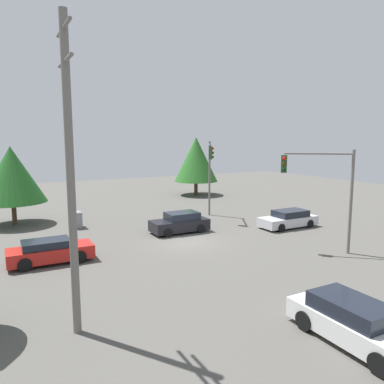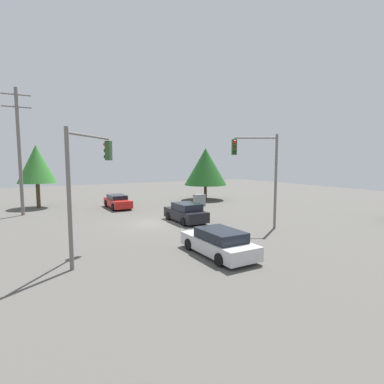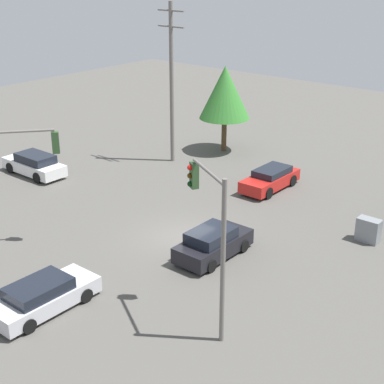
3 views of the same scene
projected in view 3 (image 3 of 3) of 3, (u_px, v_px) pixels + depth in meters
name	position (u px, v px, depth m)	size (l,w,h in m)	color
ground_plane	(183.00, 238.00, 30.22)	(80.00, 80.00, 0.00)	#54514C
sedan_dark	(213.00, 243.00, 28.08)	(1.93, 4.17, 1.47)	black
sedan_red	(270.00, 179.00, 36.32)	(1.84, 4.44, 1.31)	red
sedan_silver	(43.00, 296.00, 23.86)	(1.97, 4.59, 1.32)	silver
sedan_white	(34.00, 165.00, 38.66)	(4.74, 1.90, 1.45)	silver
traffic_signal_main	(211.00, 222.00, 21.53)	(2.83, 1.73, 6.51)	slate
traffic_signal_cross	(9.00, 166.00, 27.82)	(2.78, 3.29, 6.13)	slate
utility_pole_tall	(172.00, 80.00, 39.45)	(2.20, 0.28, 10.80)	slate
electrical_cabinet	(368.00, 230.00, 29.63)	(1.16, 0.65, 1.23)	gray
tree_behind	(225.00, 93.00, 42.06)	(3.67, 3.67, 6.28)	#4C3823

